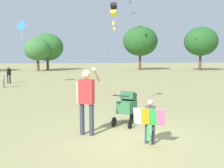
% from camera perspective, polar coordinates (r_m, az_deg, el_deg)
% --- Properties ---
extents(ground_plane, '(120.00, 120.00, 0.00)m').
position_cam_1_polar(ground_plane, '(6.59, 3.78, -12.26)').
color(ground_plane, '#938E5B').
extents(treeline_distant, '(36.54, 7.66, 6.57)m').
position_cam_1_polar(treeline_distant, '(34.16, -8.04, 9.52)').
color(treeline_distant, brown).
rests_on(treeline_distant, ground).
extents(child_with_butterfly_kite, '(0.72, 0.49, 1.08)m').
position_cam_1_polar(child_with_butterfly_kite, '(6.04, 8.66, -7.70)').
color(child_with_butterfly_kite, '#33384C').
rests_on(child_with_butterfly_kite, ground).
extents(person_adult_flyer, '(0.67, 0.52, 1.82)m').
position_cam_1_polar(person_adult_flyer, '(6.61, -5.82, -2.80)').
color(person_adult_flyer, '#33384C').
rests_on(person_adult_flyer, ground).
extents(stroller, '(0.88, 1.07, 1.03)m').
position_cam_1_polar(stroller, '(7.71, 3.49, -4.78)').
color(stroller, black).
rests_on(stroller, ground).
extents(kite_adult_black, '(1.08, 3.57, 4.20)m').
position_cam_1_polar(kite_adult_black, '(10.26, 0.34, 16.43)').
color(kite_adult_black, black).
rests_on(kite_adult_black, ground).
extents(kite_orange_delta, '(0.82, 3.77, 4.61)m').
position_cam_1_polar(kite_orange_delta, '(18.99, -20.05, 11.96)').
color(kite_orange_delta, blue).
rests_on(kite_orange_delta, ground).
extents(person_sitting_far, '(0.31, 0.34, 1.31)m').
position_cam_1_polar(person_sitting_far, '(20.26, -22.57, 2.28)').
color(person_sitting_far, '#232328').
rests_on(person_sitting_far, ground).
extents(person_couple_left, '(0.21, 0.35, 1.12)m').
position_cam_1_polar(person_couple_left, '(17.78, -23.58, 1.35)').
color(person_couple_left, '#4C4C51').
rests_on(person_couple_left, ground).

